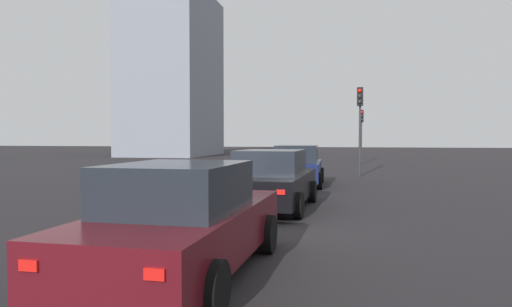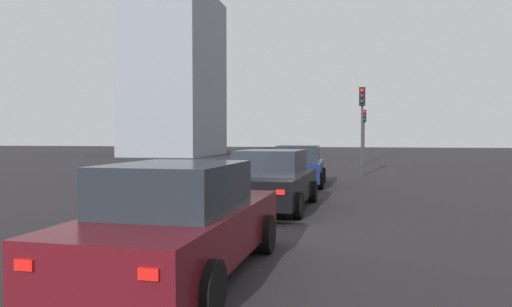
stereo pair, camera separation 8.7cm
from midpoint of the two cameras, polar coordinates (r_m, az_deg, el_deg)
ground_plane at (r=10.44m, az=-0.83°, el=-9.25°), size 160.00×160.00×0.20m
car_navy_lead at (r=18.78m, az=5.37°, el=-1.56°), size 4.43×2.14×1.61m
car_black_second at (r=12.67m, az=2.21°, el=-3.30°), size 4.74×2.17×1.59m
car_maroon_third at (r=6.68m, az=-8.76°, el=-8.18°), size 4.77×2.09×1.58m
traffic_light_near_left at (r=35.17m, az=13.09°, el=3.41°), size 0.32×0.30×3.92m
traffic_light_near_right at (r=23.48m, az=12.88°, el=4.87°), size 0.33×0.30×4.36m
building_facade_left at (r=50.20m, az=-9.69°, el=9.34°), size 11.59×7.81×16.71m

